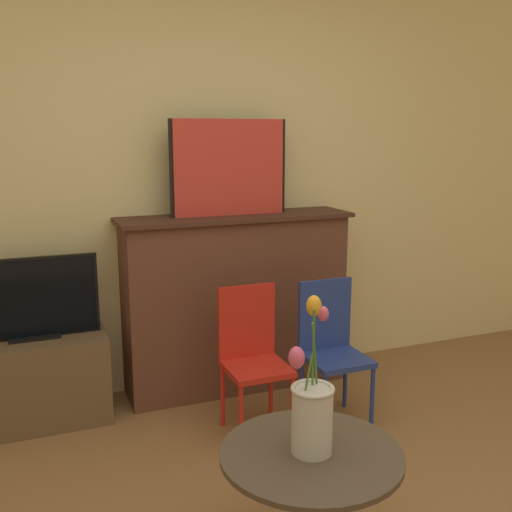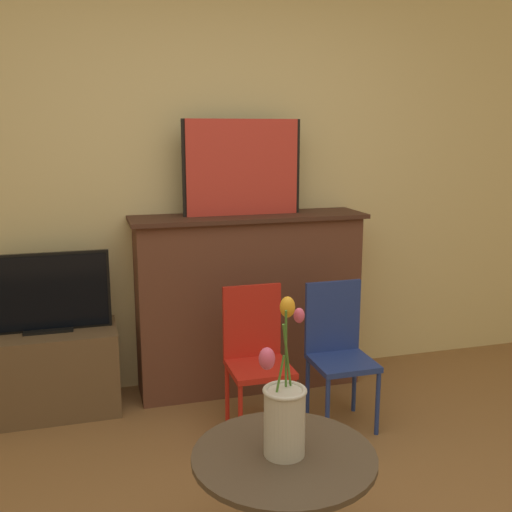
% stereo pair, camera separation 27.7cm
% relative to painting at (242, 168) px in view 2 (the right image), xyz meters
% --- Properties ---
extents(wall_back, '(8.00, 0.06, 2.70)m').
position_rel_painting_xyz_m(wall_back, '(-0.20, 0.20, -0.02)').
color(wall_back, beige).
rests_on(wall_back, ground).
extents(fireplace_mantel, '(1.41, 0.38, 1.09)m').
position_rel_painting_xyz_m(fireplace_mantel, '(0.03, -0.01, -0.81)').
color(fireplace_mantel, brown).
rests_on(fireplace_mantel, ground).
extents(painting, '(0.71, 0.03, 0.56)m').
position_rel_painting_xyz_m(painting, '(0.00, 0.00, 0.00)').
color(painting, black).
rests_on(painting, fireplace_mantel).
extents(tv_stand, '(0.73, 0.40, 0.48)m').
position_rel_painting_xyz_m(tv_stand, '(-1.14, -0.05, -1.12)').
color(tv_stand, brown).
rests_on(tv_stand, ground).
extents(tv_monitor, '(0.69, 0.12, 0.44)m').
position_rel_painting_xyz_m(tv_monitor, '(-1.14, -0.05, -0.67)').
color(tv_monitor, black).
rests_on(tv_monitor, tv_stand).
extents(chair_red, '(0.32, 0.32, 0.78)m').
position_rel_painting_xyz_m(chair_red, '(-0.08, -0.56, -0.93)').
color(chair_red, red).
rests_on(chair_red, ground).
extents(chair_blue, '(0.32, 0.32, 0.78)m').
position_rel_painting_xyz_m(chair_blue, '(0.37, -0.61, -0.93)').
color(chair_blue, navy).
rests_on(chair_blue, ground).
extents(side_table, '(0.63, 0.63, 0.51)m').
position_rel_painting_xyz_m(side_table, '(-0.31, -1.70, -1.03)').
color(side_table, '#4C3D2D').
rests_on(side_table, ground).
extents(vase_tulips, '(0.18, 0.17, 0.54)m').
position_rel_painting_xyz_m(vase_tulips, '(-0.31, -1.69, -0.70)').
color(vase_tulips, beige).
rests_on(vase_tulips, side_table).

